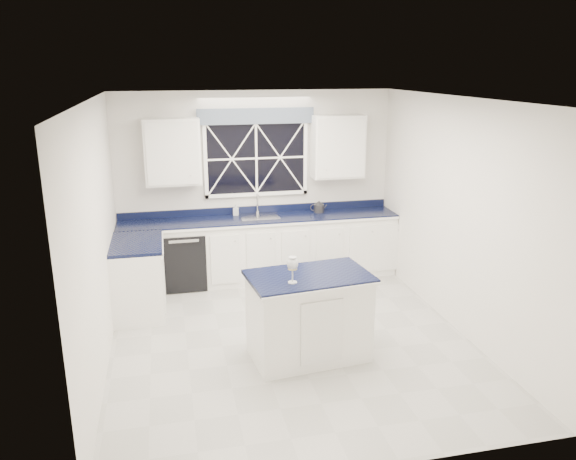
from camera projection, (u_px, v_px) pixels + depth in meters
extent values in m
plane|color=#A8A7A3|center=(290.00, 339.00, 6.46)|extent=(4.50, 4.50, 0.00)
cube|color=silver|center=(256.00, 185.00, 8.19)|extent=(4.00, 0.10, 2.70)
cube|color=white|center=(261.00, 250.00, 8.16)|extent=(3.98, 0.60, 0.90)
cube|color=white|center=(138.00, 279.00, 7.06)|extent=(0.60, 1.00, 0.90)
cube|color=black|center=(260.00, 219.00, 8.03)|extent=(3.98, 0.64, 0.04)
cube|color=black|center=(184.00, 258.00, 7.94)|extent=(0.60, 0.58, 0.82)
cube|color=black|center=(256.00, 158.00, 8.05)|extent=(1.40, 0.02, 1.00)
cube|color=slate|center=(256.00, 116.00, 7.82)|extent=(1.65, 0.04, 0.22)
cube|color=white|center=(172.00, 152.00, 7.63)|extent=(0.75, 0.34, 0.90)
cube|color=white|center=(338.00, 147.00, 8.12)|extent=(0.75, 0.34, 0.90)
cylinder|color=#B3B3B6|center=(258.00, 212.00, 8.22)|extent=(0.05, 0.05, 0.04)
cylinder|color=#B3B3B6|center=(257.00, 203.00, 8.18)|extent=(0.02, 0.02, 0.28)
cylinder|color=#B3B3B6|center=(258.00, 196.00, 8.06)|extent=(0.02, 0.18, 0.02)
cube|color=white|center=(309.00, 318.00, 5.96)|extent=(1.27, 0.83, 0.90)
cube|color=black|center=(309.00, 276.00, 5.83)|extent=(1.34, 0.90, 0.04)
cube|color=#BAB9B4|center=(316.00, 292.00, 7.80)|extent=(1.42, 1.03, 0.01)
cube|color=black|center=(316.00, 291.00, 7.79)|extent=(1.25, 0.86, 0.01)
cylinder|color=#2D2D30|center=(319.00, 208.00, 8.28)|extent=(0.18, 0.18, 0.12)
cone|color=#2D2D30|center=(319.00, 202.00, 8.26)|extent=(0.15, 0.15, 0.05)
torus|color=#2D2D30|center=(314.00, 208.00, 8.29)|extent=(0.10, 0.04, 0.10)
cylinder|color=#2D2D30|center=(325.00, 207.00, 8.27)|extent=(0.06, 0.03, 0.08)
cylinder|color=silver|center=(293.00, 282.00, 5.61)|extent=(0.09, 0.09, 0.01)
cylinder|color=silver|center=(293.00, 275.00, 5.59)|extent=(0.01, 0.01, 0.14)
ellipsoid|color=silver|center=(293.00, 264.00, 5.56)|extent=(0.11, 0.11, 0.14)
cylinder|color=tan|center=(293.00, 266.00, 5.56)|extent=(0.09, 0.09, 0.06)
imported|color=silver|center=(236.00, 210.00, 8.12)|extent=(0.09, 0.09, 0.16)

